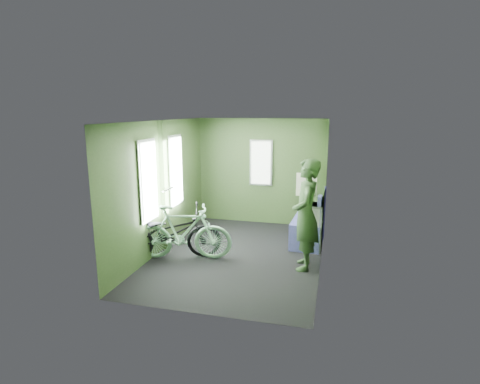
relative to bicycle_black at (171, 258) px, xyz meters
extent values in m
plane|color=black|center=(1.08, 0.44, 0.00)|extent=(4.00, 4.00, 0.00)
cube|color=silver|center=(1.08, 0.44, 2.30)|extent=(2.80, 4.00, 0.02)
cube|color=#304821|center=(1.08, 2.44, 1.15)|extent=(2.80, 0.02, 2.30)
cube|color=#304821|center=(1.08, -1.56, 1.15)|extent=(2.80, 0.02, 2.30)
cube|color=#304821|center=(-0.32, 0.44, 1.15)|extent=(0.02, 4.00, 2.30)
cube|color=#304821|center=(2.48, 0.44, 1.15)|extent=(0.02, 4.00, 2.30)
cube|color=#304821|center=(-0.28, 0.44, 1.15)|extent=(0.08, 0.12, 2.30)
cube|color=silver|center=(-0.28, -0.11, 1.35)|extent=(0.02, 0.56, 1.34)
cube|color=silver|center=(-0.28, 0.99, 1.35)|extent=(0.02, 0.56, 1.34)
cube|color=white|center=(-0.27, -0.11, 1.88)|extent=(0.00, 0.12, 0.12)
cube|color=white|center=(-0.27, 0.99, 1.88)|extent=(0.00, 0.12, 0.12)
cylinder|color=silver|center=(-0.21, 0.44, 1.10)|extent=(0.03, 0.40, 0.03)
cube|color=#304821|center=(2.43, 1.04, 1.15)|extent=(0.10, 0.10, 2.30)
cube|color=white|center=(2.46, 1.34, 1.85)|extent=(0.02, 0.40, 0.50)
cube|color=silver|center=(1.08, 2.40, 1.35)|extent=(0.50, 0.02, 1.00)
imported|color=black|center=(0.00, 0.00, 0.00)|extent=(1.85, 1.25, 0.96)
imported|color=#95D5AB|center=(0.24, -0.02, 0.00)|extent=(1.73, 0.95, 1.05)
imported|color=#2D4727|center=(2.23, 0.18, 0.88)|extent=(0.48, 0.68, 1.75)
cube|color=silver|center=(2.20, 0.48, 1.30)|extent=(0.34, 0.22, 0.35)
cube|color=gray|center=(2.34, 0.98, 0.43)|extent=(0.25, 0.35, 0.86)
cube|color=navy|center=(2.20, 1.29, 0.24)|extent=(0.60, 1.00, 0.49)
cube|color=navy|center=(2.43, 1.29, 0.76)|extent=(0.12, 0.98, 0.54)
camera|label=1|loc=(2.60, -5.51, 2.47)|focal=28.00mm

